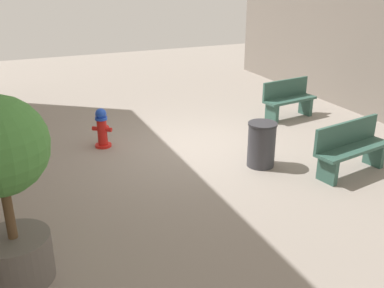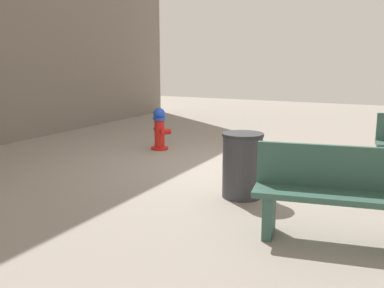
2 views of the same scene
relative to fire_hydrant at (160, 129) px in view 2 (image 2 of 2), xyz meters
name	(u,v)px [view 2 (image 2 of 2)]	position (x,y,z in m)	size (l,w,h in m)	color
ground_plane	(222,167)	(-1.68, 0.79, -0.42)	(23.40, 23.40, 0.00)	gray
fire_hydrant	(160,129)	(0.00, 0.00, 0.00)	(0.39, 0.39, 0.84)	red
bench_far	(337,193)	(-3.85, 3.06, 0.07)	(1.68, 0.71, 0.95)	#33594C
trash_bin	(242,165)	(-2.53, 2.16, 0.01)	(0.54, 0.54, 0.86)	#38383D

